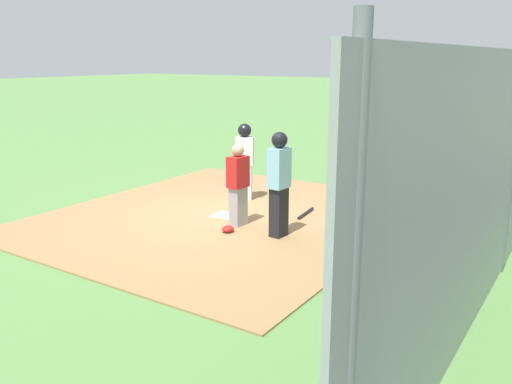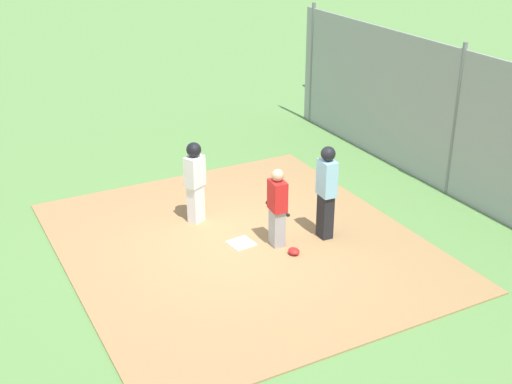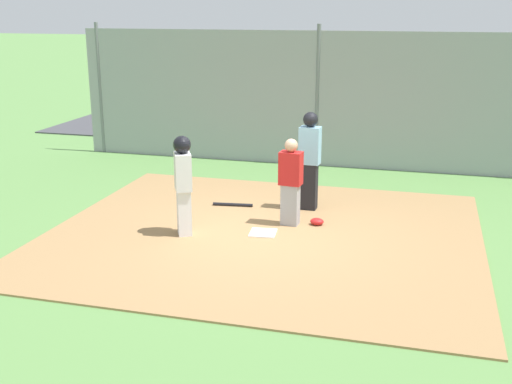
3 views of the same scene
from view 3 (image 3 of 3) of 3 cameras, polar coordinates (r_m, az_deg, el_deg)
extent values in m
plane|color=#5B8947|center=(10.84, 0.63, -3.87)|extent=(140.00, 140.00, 0.00)
cube|color=#9E774C|center=(10.83, 0.63, -3.80)|extent=(7.20, 6.40, 0.03)
cube|color=white|center=(10.82, 0.63, -3.68)|extent=(0.48, 0.48, 0.02)
cube|color=#9E9EA3|center=(11.17, 3.09, -1.13)|extent=(0.32, 0.25, 0.73)
cube|color=red|center=(10.99, 3.14, 2.14)|extent=(0.40, 0.29, 0.58)
sphere|color=tan|center=(10.90, 3.18, 4.20)|extent=(0.23, 0.23, 0.23)
cube|color=black|center=(12.04, 4.77, 0.51)|extent=(0.31, 0.24, 0.88)
cube|color=#8CC1E0|center=(11.85, 4.86, 4.18)|extent=(0.40, 0.28, 0.70)
sphere|color=black|center=(11.75, 4.91, 6.50)|extent=(0.28, 0.28, 0.28)
cube|color=silver|center=(10.74, -6.45, -1.79)|extent=(0.33, 0.37, 0.78)
cube|color=silver|center=(10.54, -6.58, 1.83)|extent=(0.40, 0.46, 0.62)
sphere|color=tan|center=(10.44, -6.65, 4.13)|extent=(0.24, 0.24, 0.24)
sphere|color=black|center=(10.44, -6.66, 4.23)|extent=(0.29, 0.29, 0.29)
cylinder|color=black|center=(12.27, -2.09, -1.13)|extent=(0.78, 0.16, 0.06)
ellipsoid|color=red|center=(11.27, 5.49, -2.65)|extent=(0.24, 0.20, 0.12)
cube|color=#93999E|center=(15.32, 5.51, 8.23)|extent=(12.00, 0.05, 3.20)
cylinder|color=slate|center=(15.31, 5.52, 8.51)|extent=(0.10, 0.10, 3.35)
cylinder|color=slate|center=(17.20, -13.77, 8.98)|extent=(0.10, 0.10, 3.35)
cube|color=#424247|center=(19.84, 7.56, 5.39)|extent=(18.00, 5.20, 0.04)
cylinder|color=black|center=(18.87, 20.00, 4.97)|extent=(0.61, 0.22, 0.60)
cylinder|color=black|center=(20.53, 19.35, 5.89)|extent=(0.61, 0.22, 0.60)
cube|color=maroon|center=(19.89, 16.72, 6.10)|extent=(4.33, 2.04, 0.64)
cube|color=maroon|center=(19.78, 16.42, 7.84)|extent=(2.43, 1.75, 0.56)
cylinder|color=black|center=(20.92, 20.20, 5.99)|extent=(0.61, 0.23, 0.60)
cylinder|color=black|center=(19.28, 20.99, 5.10)|extent=(0.61, 0.23, 0.60)
cylinder|color=black|center=(20.64, 12.68, 6.46)|extent=(0.61, 0.23, 0.60)
cylinder|color=black|center=(18.96, 12.83, 5.60)|extent=(0.61, 0.23, 0.60)
cube|color=silver|center=(19.22, 6.63, 6.35)|extent=(4.34, 2.09, 0.64)
cube|color=silver|center=(19.09, 7.13, 8.09)|extent=(2.45, 1.77, 0.56)
cylinder|color=black|center=(18.81, 1.93, 5.92)|extent=(0.61, 0.24, 0.60)
cylinder|color=black|center=(20.41, 3.47, 6.72)|extent=(0.61, 0.24, 0.60)
cylinder|color=black|center=(18.14, 10.16, 5.28)|extent=(0.61, 0.24, 0.60)
cylinder|color=black|center=(19.79, 11.08, 6.14)|extent=(0.61, 0.24, 0.60)
camera|label=1|loc=(17.02, 35.61, 11.25)|focal=37.70mm
camera|label=2|loc=(9.27, 77.48, 19.81)|focal=47.31mm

